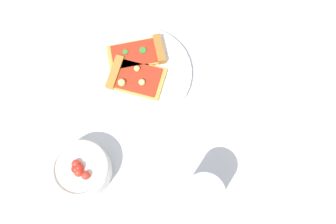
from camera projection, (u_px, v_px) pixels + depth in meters
name	position (u px, v px, depth m)	size (l,w,h in m)	color
ground_plane	(138.00, 99.00, 0.83)	(2.40, 2.40, 0.00)	silver
plate	(140.00, 73.00, 0.85)	(0.26, 0.26, 0.01)	white
pizza_slice_near	(132.00, 77.00, 0.83)	(0.15, 0.15, 0.02)	gold
pizza_slice_far	(141.00, 53.00, 0.85)	(0.15, 0.11, 0.02)	gold
salad_bowl	(82.00, 170.00, 0.74)	(0.13, 0.13, 0.07)	white
soda_glass	(201.00, 197.00, 0.69)	(0.08, 0.08, 0.13)	silver
paper_napkin	(241.00, 36.00, 0.89)	(0.14, 0.14, 0.00)	white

